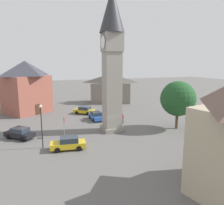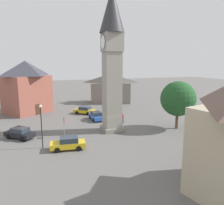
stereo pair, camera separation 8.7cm
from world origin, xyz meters
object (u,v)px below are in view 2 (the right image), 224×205
object	(u,v)px
pedestrian	(123,117)
road_sign	(64,124)
tree	(178,99)
lamp_post	(41,120)
car_silver_kerb	(68,143)
building_shop_left	(111,88)
clock_tower	(112,49)
building_corner_back	(27,87)
car_red_corner	(20,133)
car_blue_kerb	(84,110)
car_white_side	(96,116)

from	to	relation	value
pedestrian	road_sign	world-z (taller)	road_sign
tree	lamp_post	distance (m)	20.26
pedestrian	road_sign	xyz separation A→B (m)	(3.77, -10.36, 0.89)
pedestrian	tree	distance (m)	9.56
tree	lamp_post	xyz separation A→B (m)	(1.20, -20.19, -1.20)
car_silver_kerb	building_shop_left	distance (m)	31.63
clock_tower	building_corner_back	xyz separation A→B (m)	(-17.36, -12.35, -6.72)
clock_tower	car_red_corner	xyz separation A→B (m)	(-0.91, -13.06, -11.36)
tree	building_shop_left	size ratio (longest dim) A/B	0.65
lamp_post	building_corner_back	bearing A→B (deg)	-174.30
tree	car_red_corner	bearing A→B (deg)	-98.31
clock_tower	car_silver_kerb	size ratio (longest dim) A/B	4.81
car_silver_kerb	tree	world-z (taller)	tree
building_shop_left	clock_tower	bearing A→B (deg)	-18.86
tree	car_silver_kerb	bearing A→B (deg)	-81.14
car_blue_kerb	car_silver_kerb	xyz separation A→B (m)	(17.20, -5.79, 0.00)
car_blue_kerb	building_corner_back	distance (m)	12.85
car_blue_kerb	tree	size ratio (longest dim) A/B	0.57
car_red_corner	lamp_post	distance (m)	6.03
car_white_side	tree	size ratio (longest dim) A/B	0.56
tree	lamp_post	world-z (taller)	tree
tree	road_sign	xyz separation A→B (m)	(-1.79, -17.18, -2.84)
car_silver_kerb	lamp_post	distance (m)	4.26
car_red_corner	building_corner_back	bearing A→B (deg)	177.54
clock_tower	car_silver_kerb	xyz separation A→B (m)	(5.15, -7.40, -11.36)
clock_tower	road_sign	world-z (taller)	clock_tower
car_white_side	tree	bearing A→B (deg)	49.23
car_red_corner	car_white_side	size ratio (longest dim) A/B	1.00
car_white_side	tree	distance (m)	14.54
car_silver_kerb	tree	size ratio (longest dim) A/B	0.58
building_corner_back	lamp_post	world-z (taller)	building_corner_back
car_silver_kerb	car_red_corner	size ratio (longest dim) A/B	1.03
building_corner_back	lamp_post	xyz separation A→B (m)	(21.01, 2.10, -1.87)
pedestrian	road_sign	distance (m)	11.06
car_blue_kerb	building_shop_left	xyz separation A→B (m)	(-10.44, 9.29, 3.04)
building_shop_left	lamp_post	bearing A→B (deg)	-34.45
car_red_corner	pedestrian	distance (m)	16.32
clock_tower	tree	bearing A→B (deg)	76.18
tree	building_corner_back	world-z (taller)	building_corner_back
tree	car_white_side	bearing A→B (deg)	-130.77
car_white_side	building_shop_left	world-z (taller)	building_shop_left
tree	building_corner_back	bearing A→B (deg)	-131.63
clock_tower	tree	xyz separation A→B (m)	(2.44, 9.94, -7.38)
building_corner_back	road_sign	size ratio (longest dim) A/B	3.86
pedestrian	building_corner_back	distance (m)	21.48
car_red_corner	road_sign	world-z (taller)	road_sign
building_corner_back	building_shop_left	bearing A→B (deg)	104.37
car_blue_kerb	building_corner_back	world-z (taller)	building_corner_back
pedestrian	tree	world-z (taller)	tree
car_red_corner	road_sign	distance (m)	6.12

